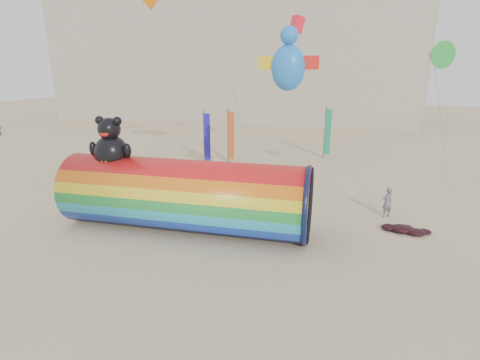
% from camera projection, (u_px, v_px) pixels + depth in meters
% --- Properties ---
extents(ground, '(160.00, 160.00, 0.00)m').
position_uv_depth(ground, '(225.00, 227.00, 21.43)').
color(ground, '#CCB58C').
rests_on(ground, ground).
extents(hotel_building, '(60.40, 15.40, 20.60)m').
position_uv_depth(hotel_building, '(231.00, 58.00, 63.91)').
color(hotel_building, '#B7AD99').
rests_on(hotel_building, ground).
extents(windsock_assembly, '(13.67, 4.16, 6.30)m').
position_uv_depth(windsock_assembly, '(185.00, 193.00, 20.63)').
color(windsock_assembly, red).
rests_on(windsock_assembly, ground).
extents(kite_handler, '(0.82, 0.75, 1.87)m').
position_uv_depth(kite_handler, '(387.00, 202.00, 22.62)').
color(kite_handler, slate).
rests_on(kite_handler, ground).
extents(fabric_bundle, '(2.62, 1.35, 0.41)m').
position_uv_depth(fabric_bundle, '(405.00, 229.00, 20.67)').
color(fabric_bundle, black).
rests_on(fabric_bundle, ground).
extents(festival_banners, '(11.05, 6.43, 5.20)m').
position_uv_depth(festival_banners, '(257.00, 136.00, 35.03)').
color(festival_banners, '#59595E').
rests_on(festival_banners, ground).
extents(flying_kites, '(20.02, 13.55, 8.74)m').
position_uv_depth(flying_kites, '(230.00, 0.00, 21.33)').
color(flying_kites, '#2080E8').
rests_on(flying_kites, ground).
extents(beachgoers, '(78.05, 58.63, 1.83)m').
position_uv_depth(beachgoers, '(259.00, 347.00, 11.06)').
color(beachgoers, '#33333F').
rests_on(beachgoers, ground).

